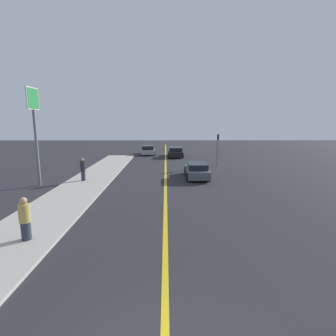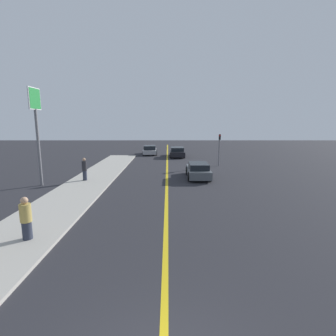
# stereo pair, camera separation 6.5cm
# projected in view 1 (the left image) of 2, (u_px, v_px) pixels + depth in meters

# --- Properties ---
(road_center_line) EXTENTS (0.20, 60.00, 0.01)m
(road_center_line) POSITION_uv_depth(u_px,v_px,m) (166.00, 176.00, 22.17)
(road_center_line) COLOR gold
(road_center_line) RESTS_ON ground_plane
(sidewalk_left) EXTENTS (3.39, 30.99, 0.13)m
(sidewalk_left) POSITION_uv_depth(u_px,v_px,m) (87.00, 183.00, 19.65)
(sidewalk_left) COLOR #ADA89E
(sidewalk_left) RESTS_ON ground_plane
(car_near_right_lane) EXTENTS (1.89, 4.22, 1.25)m
(car_near_right_lane) POSITION_uv_depth(u_px,v_px,m) (197.00, 170.00, 21.64)
(car_near_right_lane) COLOR #4C5156
(car_near_right_lane) RESTS_ON ground_plane
(car_ahead_center) EXTENTS (2.04, 4.44, 1.27)m
(car_ahead_center) POSITION_uv_depth(u_px,v_px,m) (176.00, 152.00, 34.42)
(car_ahead_center) COLOR black
(car_ahead_center) RESTS_ON ground_plane
(car_far_distant) EXTENTS (2.11, 3.90, 1.26)m
(car_far_distant) POSITION_uv_depth(u_px,v_px,m) (148.00, 150.00, 36.64)
(car_far_distant) COLOR #9E9EA3
(car_far_distant) RESTS_ON ground_plane
(pedestrian_mid_group) EXTENTS (0.43, 0.43, 1.69)m
(pedestrian_mid_group) POSITION_uv_depth(u_px,v_px,m) (25.00, 219.00, 9.99)
(pedestrian_mid_group) COLOR #282D3D
(pedestrian_mid_group) RESTS_ON sidewalk_left
(pedestrian_far_standing) EXTENTS (0.37, 0.37, 1.74)m
(pedestrian_far_standing) POSITION_uv_depth(u_px,v_px,m) (83.00, 169.00, 20.02)
(pedestrian_far_standing) COLOR #282D3D
(pedestrian_far_standing) RESTS_ON sidewalk_left
(traffic_light) EXTENTS (0.18, 0.40, 3.30)m
(traffic_light) POSITION_uv_depth(u_px,v_px,m) (218.00, 146.00, 26.98)
(traffic_light) COLOR slate
(traffic_light) RESTS_ON ground_plane
(roadside_sign) EXTENTS (0.20, 1.60, 6.91)m
(roadside_sign) POSITION_uv_depth(u_px,v_px,m) (34.00, 115.00, 18.17)
(roadside_sign) COLOR slate
(roadside_sign) RESTS_ON ground_plane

